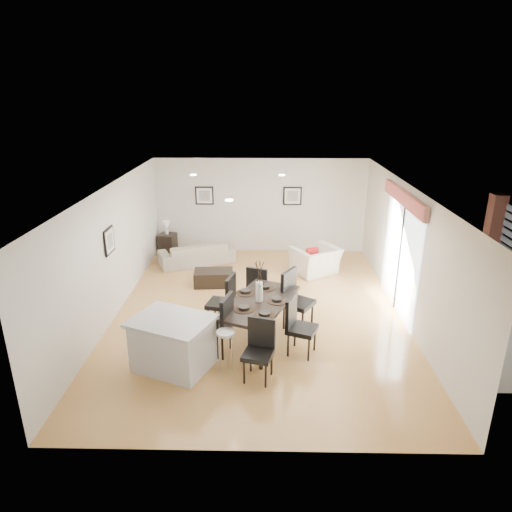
{
  "coord_description": "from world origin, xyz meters",
  "views": [
    {
      "loc": [
        0.13,
        -8.75,
        4.46
      ],
      "look_at": [
        -0.06,
        0.4,
        1.13
      ],
      "focal_mm": 32.0,
      "sensor_mm": 36.0,
      "label": 1
    }
  ],
  "objects_px": {
    "armchair": "(315,260)",
    "dining_chair_efar": "(294,296)",
    "dining_table": "(259,305)",
    "dining_chair_wnear": "(221,322)",
    "dining_chair_wfar": "(225,299)",
    "dining_chair_enear": "(297,322)",
    "kitchen_island": "(173,343)",
    "dining_chair_foot": "(259,286)",
    "coffee_table": "(214,278)",
    "side_table": "(168,244)",
    "bar_stool": "(226,337)",
    "dining_chair_head": "(260,346)",
    "sofa": "(197,253)"
  },
  "relations": [
    {
      "from": "sofa",
      "to": "dining_chair_head",
      "type": "bearing_deg",
      "value": 84.64
    },
    {
      "from": "bar_stool",
      "to": "dining_chair_efar",
      "type": "bearing_deg",
      "value": 50.19
    },
    {
      "from": "armchair",
      "to": "dining_chair_enear",
      "type": "bearing_deg",
      "value": 48.23
    },
    {
      "from": "dining_table",
      "to": "dining_chair_head",
      "type": "distance_m",
      "value": 1.2
    },
    {
      "from": "armchair",
      "to": "kitchen_island",
      "type": "bearing_deg",
      "value": 25.49
    },
    {
      "from": "dining_chair_foot",
      "to": "side_table",
      "type": "height_order",
      "value": "dining_chair_foot"
    },
    {
      "from": "dining_chair_wnear",
      "to": "kitchen_island",
      "type": "distance_m",
      "value": 0.9
    },
    {
      "from": "dining_chair_efar",
      "to": "sofa",
      "type": "bearing_deg",
      "value": 67.02
    },
    {
      "from": "dining_chair_wnear",
      "to": "coffee_table",
      "type": "height_order",
      "value": "dining_chair_wnear"
    },
    {
      "from": "sofa",
      "to": "armchair",
      "type": "relative_size",
      "value": 1.86
    },
    {
      "from": "armchair",
      "to": "dining_chair_wnear",
      "type": "distance_m",
      "value": 4.4
    },
    {
      "from": "dining_chair_wnear",
      "to": "side_table",
      "type": "bearing_deg",
      "value": -143.17
    },
    {
      "from": "dining_chair_efar",
      "to": "kitchen_island",
      "type": "bearing_deg",
      "value": 156.83
    },
    {
      "from": "sofa",
      "to": "coffee_table",
      "type": "distance_m",
      "value": 1.59
    },
    {
      "from": "dining_chair_enear",
      "to": "sofa",
      "type": "bearing_deg",
      "value": 50.3
    },
    {
      "from": "dining_chair_enear",
      "to": "dining_chair_foot",
      "type": "relative_size",
      "value": 1.06
    },
    {
      "from": "armchair",
      "to": "coffee_table",
      "type": "relative_size",
      "value": 1.17
    },
    {
      "from": "dining_table",
      "to": "dining_chair_wfar",
      "type": "bearing_deg",
      "value": 168.18
    },
    {
      "from": "dining_chair_head",
      "to": "dining_chair_enear",
      "type": "bearing_deg",
      "value": 64.33
    },
    {
      "from": "dining_chair_efar",
      "to": "kitchen_island",
      "type": "distance_m",
      "value": 2.59
    },
    {
      "from": "dining_table",
      "to": "dining_chair_efar",
      "type": "xyz_separation_m",
      "value": [
        0.68,
        0.53,
        -0.06
      ]
    },
    {
      "from": "dining_table",
      "to": "dining_chair_wnear",
      "type": "height_order",
      "value": "dining_chair_wnear"
    },
    {
      "from": "sofa",
      "to": "side_table",
      "type": "distance_m",
      "value": 1.23
    },
    {
      "from": "dining_chair_wnear",
      "to": "dining_table",
      "type": "bearing_deg",
      "value": 142.82
    },
    {
      "from": "dining_chair_foot",
      "to": "bar_stool",
      "type": "bearing_deg",
      "value": 95.32
    },
    {
      "from": "dining_chair_enear",
      "to": "dining_chair_efar",
      "type": "height_order",
      "value": "dining_chair_efar"
    },
    {
      "from": "armchair",
      "to": "bar_stool",
      "type": "bearing_deg",
      "value": 34.57
    },
    {
      "from": "dining_chair_wnear",
      "to": "dining_chair_head",
      "type": "xyz_separation_m",
      "value": [
        0.7,
        -0.69,
        -0.06
      ]
    },
    {
      "from": "bar_stool",
      "to": "dining_chair_wnear",
      "type": "bearing_deg",
      "value": 105.92
    },
    {
      "from": "dining_chair_wfar",
      "to": "kitchen_island",
      "type": "relative_size",
      "value": 0.71
    },
    {
      "from": "dining_chair_enear",
      "to": "bar_stool",
      "type": "distance_m",
      "value": 1.33
    },
    {
      "from": "side_table",
      "to": "bar_stool",
      "type": "bearing_deg",
      "value": -69.4
    },
    {
      "from": "armchair",
      "to": "dining_chair_wfar",
      "type": "xyz_separation_m",
      "value": [
        -2.07,
        -2.91,
        0.27
      ]
    },
    {
      "from": "dining_chair_wfar",
      "to": "coffee_table",
      "type": "relative_size",
      "value": 1.2
    },
    {
      "from": "dining_chair_enear",
      "to": "dining_table",
      "type": "bearing_deg",
      "value": 78.46
    },
    {
      "from": "side_table",
      "to": "dining_chair_wfar",
      "type": "bearing_deg",
      "value": -64.92
    },
    {
      "from": "sofa",
      "to": "dining_chair_wfar",
      "type": "height_order",
      "value": "dining_chair_wfar"
    },
    {
      "from": "side_table",
      "to": "bar_stool",
      "type": "xyz_separation_m",
      "value": [
        2.16,
        -5.74,
        0.29
      ]
    },
    {
      "from": "dining_table",
      "to": "dining_chair_enear",
      "type": "xyz_separation_m",
      "value": [
        0.68,
        -0.45,
        -0.12
      ]
    },
    {
      "from": "dining_table",
      "to": "dining_chair_head",
      "type": "height_order",
      "value": "dining_chair_head"
    },
    {
      "from": "dining_table",
      "to": "armchair",
      "type": "bearing_deg",
      "value": 89.71
    },
    {
      "from": "dining_chair_wfar",
      "to": "coffee_table",
      "type": "distance_m",
      "value": 2.19
    },
    {
      "from": "dining_chair_head",
      "to": "dining_chair_foot",
      "type": "relative_size",
      "value": 1.0
    },
    {
      "from": "dining_table",
      "to": "kitchen_island",
      "type": "distance_m",
      "value": 1.74
    },
    {
      "from": "dining_chair_head",
      "to": "coffee_table",
      "type": "xyz_separation_m",
      "value": [
        -1.16,
        3.75,
        -0.39
      ]
    },
    {
      "from": "dining_chair_wfar",
      "to": "dining_chair_enear",
      "type": "bearing_deg",
      "value": 70.12
    },
    {
      "from": "coffee_table",
      "to": "dining_chair_wfar",
      "type": "bearing_deg",
      "value": -81.49
    },
    {
      "from": "armchair",
      "to": "dining_chair_efar",
      "type": "relative_size",
      "value": 0.92
    },
    {
      "from": "dining_chair_wnear",
      "to": "side_table",
      "type": "distance_m",
      "value": 5.69
    },
    {
      "from": "dining_chair_wnear",
      "to": "dining_chair_head",
      "type": "distance_m",
      "value": 0.98
    }
  ]
}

